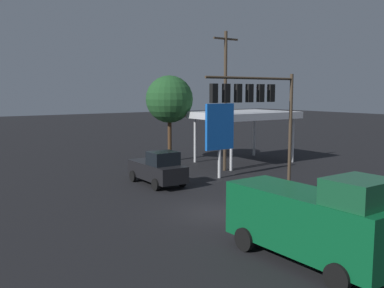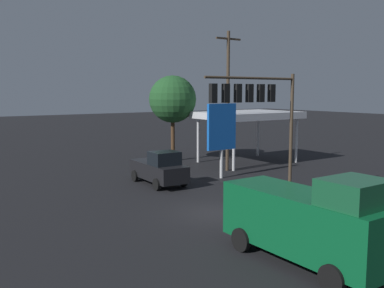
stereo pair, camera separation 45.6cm
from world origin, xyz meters
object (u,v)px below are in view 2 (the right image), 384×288
(traffic_signal_assembly, at_px, (257,103))
(pickup_parked, at_px, (159,169))
(price_sign, at_px, (222,129))
(delivery_truck, at_px, (308,220))
(utility_pole, at_px, (228,98))
(street_tree, at_px, (173,99))

(traffic_signal_assembly, xyz_separation_m, pickup_parked, (1.88, -7.71, -4.69))
(price_sign, height_order, delivery_truck, price_sign)
(utility_pole, relative_size, street_tree, 1.41)
(pickup_parked, distance_m, street_tree, 11.18)
(traffic_signal_assembly, height_order, pickup_parked, traffic_signal_assembly)
(price_sign, relative_size, street_tree, 0.70)
(traffic_signal_assembly, relative_size, pickup_parked, 1.42)
(traffic_signal_assembly, distance_m, utility_pole, 10.60)
(traffic_signal_assembly, xyz_separation_m, delivery_truck, (4.17, 7.44, -4.10))
(utility_pole, bearing_deg, delivery_truck, 60.31)
(pickup_parked, xyz_separation_m, delivery_truck, (2.29, 15.15, 0.58))
(utility_pole, distance_m, pickup_parked, 8.75)
(utility_pole, height_order, pickup_parked, utility_pole)
(street_tree, bearing_deg, price_sign, 82.54)
(street_tree, bearing_deg, utility_pole, 99.30)
(price_sign, relative_size, pickup_parked, 1.06)
(traffic_signal_assembly, bearing_deg, delivery_truck, 60.72)
(delivery_truck, xyz_separation_m, street_tree, (-8.38, -23.32, 4.02))
(traffic_signal_assembly, distance_m, delivery_truck, 9.46)
(utility_pole, height_order, street_tree, utility_pole)
(utility_pole, bearing_deg, street_tree, -80.70)
(price_sign, bearing_deg, pickup_parked, -7.48)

